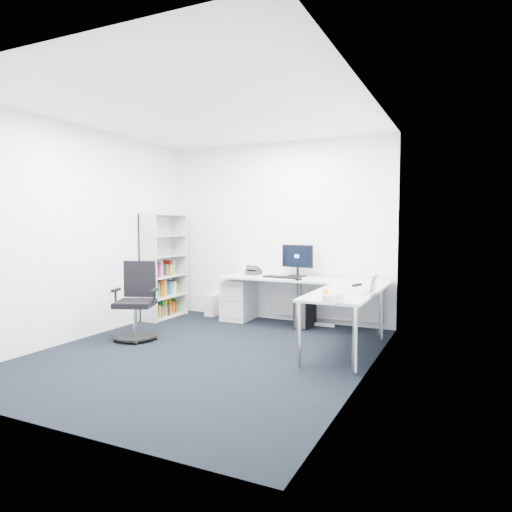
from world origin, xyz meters
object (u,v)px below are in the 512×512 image
at_px(l_desk, 294,306).
at_px(monitor, 297,260).
at_px(bookshelf, 164,266).
at_px(laptop, 357,283).
at_px(task_chair, 135,301).

bearing_deg(l_desk, monitor, 105.02).
bearing_deg(bookshelf, l_desk, -1.32).
height_order(monitor, laptop, monitor).
relative_size(monitor, laptop, 1.56).
relative_size(l_desk, task_chair, 2.44).
bearing_deg(task_chair, l_desk, 14.27).
distance_m(bookshelf, laptop, 3.28).
height_order(bookshelf, monitor, bookshelf).
bearing_deg(monitor, laptop, -37.23).
height_order(task_chair, monitor, monitor).
xyz_separation_m(l_desk, task_chair, (-1.68, -1.24, 0.14)).
relative_size(l_desk, laptop, 7.54).
bearing_deg(l_desk, task_chair, -143.47).
xyz_separation_m(l_desk, bookshelf, (-2.17, 0.05, 0.46)).
bearing_deg(laptop, l_desk, 146.34).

